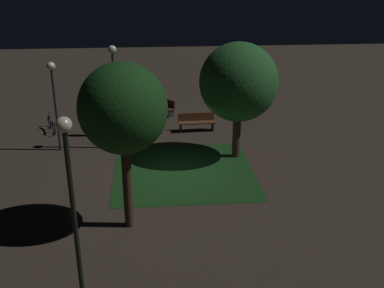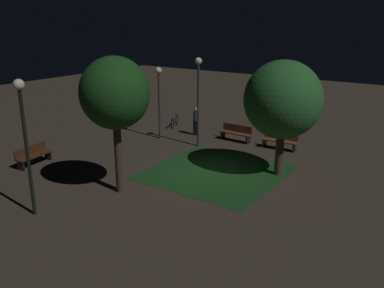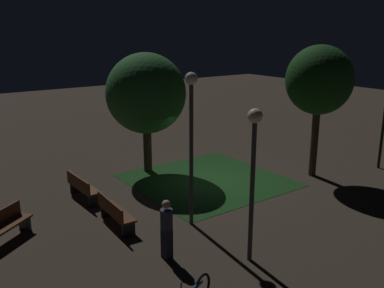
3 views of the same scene
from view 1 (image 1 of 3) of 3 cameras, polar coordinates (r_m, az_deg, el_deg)
name	(u,v)px [view 1 (image 1 of 3)]	position (r m, az deg, el deg)	size (l,w,h in m)	color
ground_plane	(176,173)	(17.79, -1.99, -3.66)	(60.00, 60.00, 0.00)	#3D3328
grass_lawn	(184,171)	(17.89, -1.05, -3.47)	(5.52, 5.55, 0.01)	#194219
bench_near_trees	(196,121)	(22.15, 0.55, 2.91)	(1.82, 0.55, 0.88)	brown
bench_path_side	(145,123)	(22.06, -6.05, 2.70)	(1.82, 0.56, 0.88)	brown
bench_lawn_edge	(163,105)	(24.85, -3.77, 4.97)	(1.46, 1.73, 0.88)	brown
tree_back_left	(123,110)	(12.90, -8.82, 4.37)	(2.57, 2.57, 5.20)	#423021
tree_left_canopy	(239,82)	(18.34, 5.97, 7.82)	(3.21, 3.21, 4.88)	#423021
lamp_post_path_center	(54,90)	(19.95, -17.23, 6.57)	(0.36, 0.36, 3.95)	#333338
lamp_post_near_wall	(70,180)	(10.42, -15.31, -4.48)	(0.36, 0.36, 4.65)	black
lamp_post_plaza_east	(114,80)	(19.49, -9.91, 8.03)	(0.36, 0.36, 4.59)	#333338
bicycle	(51,125)	(23.18, -17.50, 2.38)	(0.71, 1.63, 0.93)	black
pedestrian	(93,119)	(21.84, -12.51, 3.12)	(0.32, 0.32, 1.61)	black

